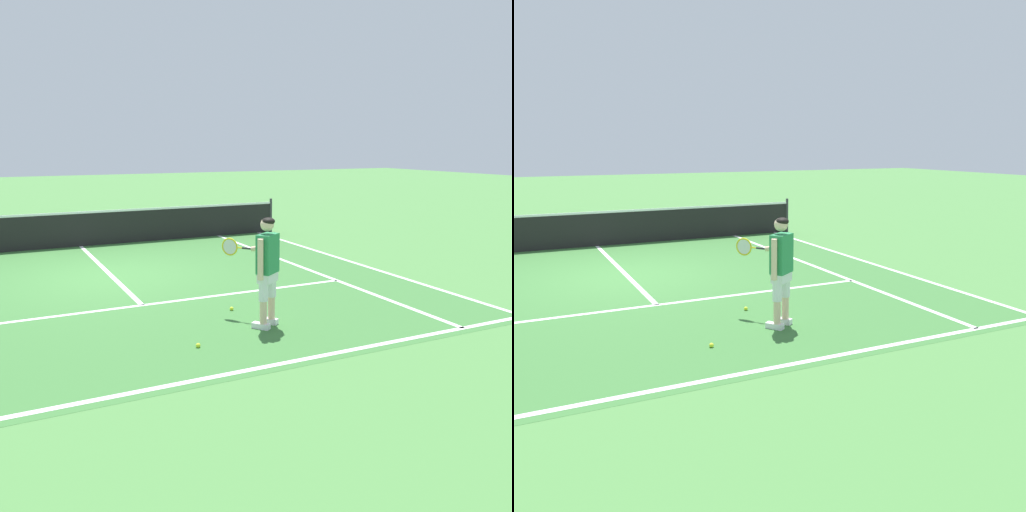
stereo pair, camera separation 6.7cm
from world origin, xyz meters
TOP-DOWN VIEW (x-y plane):
  - ground_plane at (0.00, 0.00)m, footprint 80.00×80.00m
  - court_inner_surface at (0.00, -1.03)m, footprint 10.98×10.22m
  - line_baseline at (0.00, -5.95)m, footprint 10.98×0.10m
  - line_service at (0.00, -2.52)m, footprint 8.23×0.10m
  - line_centre_service at (0.00, 0.68)m, footprint 0.10×6.40m
  - line_singles_right at (4.12, -1.03)m, footprint 0.10×9.82m
  - line_doubles_right at (5.49, -1.03)m, footprint 0.10×9.82m
  - tennis_net at (0.00, 3.88)m, footprint 11.96×0.08m
  - tennis_player at (1.43, -4.50)m, footprint 0.62×1.21m
  - tennis_ball_near_feet at (1.29, -3.50)m, footprint 0.07×0.07m
  - tennis_ball_by_baseline at (0.15, -4.91)m, footprint 0.07×0.07m

SIDE VIEW (x-z plane):
  - ground_plane at x=0.00m, z-range 0.00..0.00m
  - court_inner_surface at x=0.00m, z-range 0.00..0.00m
  - line_baseline at x=0.00m, z-range 0.00..0.01m
  - line_service at x=0.00m, z-range 0.00..0.01m
  - line_centre_service at x=0.00m, z-range 0.00..0.01m
  - line_singles_right at x=4.12m, z-range 0.00..0.01m
  - line_doubles_right at x=5.49m, z-range 0.00..0.01m
  - tennis_ball_near_feet at x=1.29m, z-range 0.00..0.07m
  - tennis_ball_by_baseline at x=0.15m, z-range 0.00..0.07m
  - tennis_net at x=0.00m, z-range -0.04..1.03m
  - tennis_player at x=1.43m, z-range 0.13..1.85m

